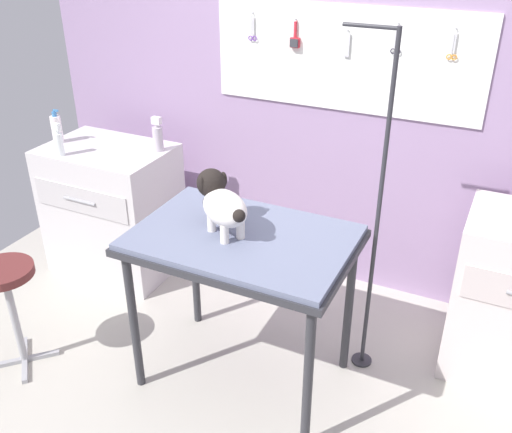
# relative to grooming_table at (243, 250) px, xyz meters

# --- Properties ---
(ground) EXTENTS (4.40, 4.00, 0.04)m
(ground) POSITION_rel_grooming_table_xyz_m (0.02, -0.13, -0.80)
(ground) COLOR #B3AFA3
(rear_wall_panel) EXTENTS (4.00, 0.11, 2.30)m
(rear_wall_panel) POSITION_rel_grooming_table_xyz_m (0.03, 1.15, 0.38)
(rear_wall_panel) COLOR #997CA4
(rear_wall_panel) RESTS_ON ground
(grooming_table) EXTENTS (1.04, 0.70, 0.87)m
(grooming_table) POSITION_rel_grooming_table_xyz_m (0.00, 0.00, 0.00)
(grooming_table) COLOR #2D2D33
(grooming_table) RESTS_ON ground
(grooming_arm) EXTENTS (0.30, 0.11, 1.79)m
(grooming_arm) POSITION_rel_grooming_table_xyz_m (0.53, 0.37, 0.06)
(grooming_arm) COLOR #2D2D33
(grooming_arm) RESTS_ON ground
(dog) EXTENTS (0.36, 0.30, 0.28)m
(dog) POSITION_rel_grooming_table_xyz_m (-0.11, -0.01, 0.23)
(dog) COLOR white
(dog) RESTS_ON grooming_table
(counter_left) EXTENTS (0.80, 0.58, 0.87)m
(counter_left) POSITION_rel_grooming_table_xyz_m (-1.27, 0.59, -0.35)
(counter_left) COLOR silver
(counter_left) RESTS_ON ground
(stool) EXTENTS (0.31, 0.31, 0.61)m
(stool) POSITION_rel_grooming_table_xyz_m (-1.14, -0.44, -0.29)
(stool) COLOR #9E9EA3
(stool) RESTS_ON ground
(conditioner_bottle) EXTENTS (0.05, 0.05, 0.20)m
(conditioner_bottle) POSITION_rel_grooming_table_xyz_m (-1.44, 0.38, 0.18)
(conditioner_bottle) COLOR white
(conditioner_bottle) RESTS_ON counter_left
(spray_bottle_short) EXTENTS (0.07, 0.07, 0.22)m
(spray_bottle_short) POSITION_rel_grooming_table_xyz_m (-1.61, 0.55, 0.18)
(spray_bottle_short) COLOR white
(spray_bottle_short) RESTS_ON counter_left
(detangler_spray) EXTENTS (0.06, 0.06, 0.22)m
(detangler_spray) POSITION_rel_grooming_table_xyz_m (-0.94, 0.70, 0.18)
(detangler_spray) COLOR #BAAFBD
(detangler_spray) RESTS_ON counter_left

